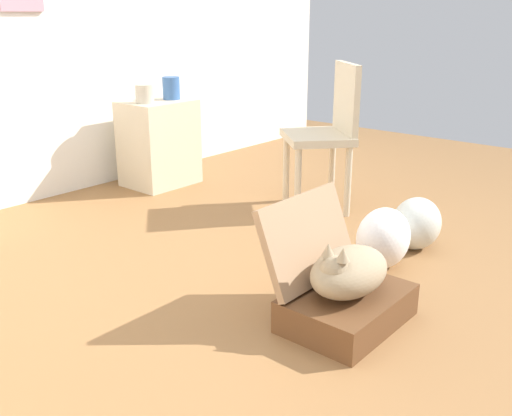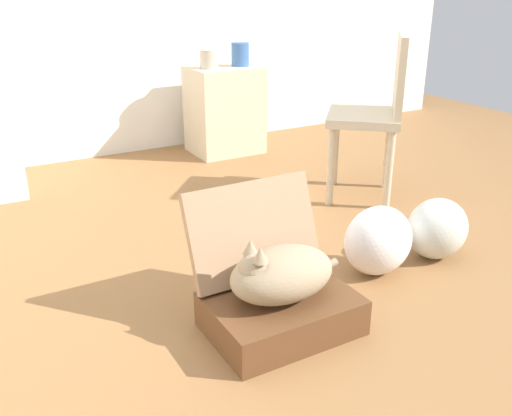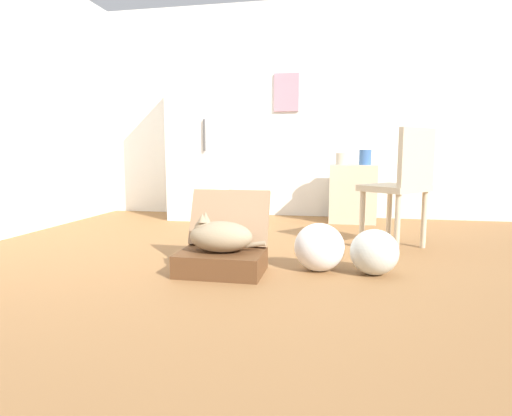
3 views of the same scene
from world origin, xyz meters
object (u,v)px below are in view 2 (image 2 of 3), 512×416
(plastic_bag_white, at_px, (378,241))
(vase_tall, at_px, (209,59))
(vase_short, at_px, (240,54))
(cat, at_px, (280,273))
(chair, at_px, (376,109))
(plastic_bag_clear, at_px, (437,229))
(suitcase_base, at_px, (281,313))
(side_table, at_px, (224,110))

(plastic_bag_white, bearing_deg, vase_tall, 85.90)
(vase_tall, bearing_deg, vase_short, -1.13)
(cat, distance_m, plastic_bag_white, 0.67)
(vase_tall, bearing_deg, cat, -109.22)
(chair, bearing_deg, vase_tall, -119.06)
(chair, bearing_deg, plastic_bag_clear, 22.40)
(suitcase_base, height_order, plastic_bag_clear, plastic_bag_clear)
(plastic_bag_white, distance_m, chair, 1.07)
(suitcase_base, distance_m, vase_tall, 2.47)
(chair, bearing_deg, vase_short, -129.56)
(vase_tall, bearing_deg, plastic_bag_white, -94.10)
(vase_tall, bearing_deg, suitcase_base, -108.99)
(plastic_bag_clear, distance_m, vase_short, 2.18)
(plastic_bag_clear, height_order, vase_tall, vase_tall)
(suitcase_base, relative_size, side_table, 0.85)
(side_table, relative_size, chair, 0.67)
(plastic_bag_clear, relative_size, side_table, 0.48)
(side_table, bearing_deg, vase_short, -11.79)
(side_table, bearing_deg, suitcase_base, -111.66)
(plastic_bag_white, xyz_separation_m, chair, (0.62, 0.78, 0.39))
(plastic_bag_white, height_order, vase_tall, vase_tall)
(side_table, xyz_separation_m, vase_short, (0.13, -0.03, 0.41))
(cat, relative_size, vase_short, 2.92)
(plastic_bag_white, xyz_separation_m, vase_short, (0.41, 2.08, 0.57))
(suitcase_base, height_order, vase_short, vase_short)
(side_table, relative_size, vase_short, 3.84)
(plastic_bag_clear, relative_size, vase_tall, 2.31)
(chair, bearing_deg, side_table, -124.43)
(side_table, bearing_deg, cat, -111.87)
(plastic_bag_clear, distance_m, side_table, 2.13)
(plastic_bag_white, xyz_separation_m, plastic_bag_clear, (0.35, -0.02, -0.01))
(side_table, distance_m, chair, 1.38)
(suitcase_base, distance_m, chair, 1.64)
(side_table, bearing_deg, plastic_bag_white, -97.51)
(cat, height_order, side_table, side_table)
(cat, xyz_separation_m, side_table, (0.91, 2.28, 0.08))
(suitcase_base, relative_size, vase_short, 3.27)
(plastic_bag_clear, relative_size, chair, 0.32)
(cat, height_order, vase_short, vase_short)
(plastic_bag_white, relative_size, vase_tall, 2.47)
(suitcase_base, distance_m, plastic_bag_clear, 1.00)
(plastic_bag_white, relative_size, vase_short, 1.96)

